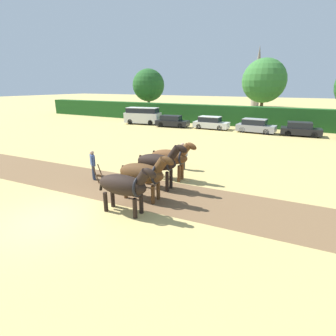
# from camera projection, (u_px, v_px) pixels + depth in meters

# --- Properties ---
(ground_plane) EXTENTS (240.00, 240.00, 0.00)m
(ground_plane) POSITION_uv_depth(u_px,v_px,m) (47.00, 220.00, 10.48)
(ground_plane) COLOR tan
(plowed_furrow_strip) EXTENTS (35.25, 5.68, 0.01)m
(plowed_furrow_strip) POSITION_uv_depth(u_px,v_px,m) (71.00, 178.00, 15.30)
(plowed_furrow_strip) COLOR brown
(plowed_furrow_strip) RESTS_ON ground
(hedgerow) EXTENTS (67.85, 1.71, 2.55)m
(hedgerow) POSITION_uv_depth(u_px,v_px,m) (236.00, 116.00, 34.66)
(hedgerow) COLOR #1E511E
(hedgerow) RESTS_ON ground
(tree_far_left) EXTENTS (5.37, 5.37, 7.82)m
(tree_far_left) POSITION_uv_depth(u_px,v_px,m) (148.00, 85.00, 44.38)
(tree_far_left) COLOR #4C3823
(tree_far_left) RESTS_ON ground
(tree_left) EXTENTS (6.05, 6.05, 8.77)m
(tree_left) POSITION_uv_depth(u_px,v_px,m) (264.00, 81.00, 36.62)
(tree_left) COLOR #4C3823
(tree_left) RESTS_ON ground
(church_spire) EXTENTS (2.23, 2.23, 14.45)m
(church_spire) POSITION_uv_depth(u_px,v_px,m) (257.00, 75.00, 65.54)
(church_spire) COLOR gray
(church_spire) RESTS_ON ground
(draft_horse_lead_left) EXTENTS (2.89, 1.02, 2.21)m
(draft_horse_lead_left) POSITION_uv_depth(u_px,v_px,m) (125.00, 185.00, 10.77)
(draft_horse_lead_left) COLOR black
(draft_horse_lead_left) RESTS_ON ground
(draft_horse_lead_right) EXTENTS (2.94, 1.10, 2.31)m
(draft_horse_lead_right) POSITION_uv_depth(u_px,v_px,m) (143.00, 173.00, 12.08)
(draft_horse_lead_right) COLOR #513319
(draft_horse_lead_right) RESTS_ON ground
(draft_horse_trail_left) EXTENTS (2.92, 0.98, 2.52)m
(draft_horse_trail_left) POSITION_uv_depth(u_px,v_px,m) (159.00, 162.00, 13.37)
(draft_horse_trail_left) COLOR black
(draft_horse_trail_left) RESTS_ON ground
(draft_horse_trail_right) EXTENTS (2.87, 0.98, 2.32)m
(draft_horse_trail_right) POSITION_uv_depth(u_px,v_px,m) (171.00, 157.00, 14.73)
(draft_horse_trail_right) COLOR brown
(draft_horse_trail_right) RESTS_ON ground
(plow) EXTENTS (1.50, 0.48, 1.13)m
(plow) POSITION_uv_depth(u_px,v_px,m) (109.00, 180.00, 14.10)
(plow) COLOR #4C331E
(plow) RESTS_ON ground
(farmer_at_plow) EXTENTS (0.56, 0.45, 1.69)m
(farmer_at_plow) POSITION_uv_depth(u_px,v_px,m) (93.00, 163.00, 14.74)
(farmer_at_plow) COLOR #28334C
(farmer_at_plow) RESTS_ON ground
(farmer_beside_team) EXTENTS (0.58, 0.45, 1.71)m
(farmer_beside_team) POSITION_uv_depth(u_px,v_px,m) (182.00, 154.00, 16.58)
(farmer_beside_team) COLOR #38332D
(farmer_beside_team) RESTS_ON ground
(parked_van) EXTENTS (5.12, 2.90, 2.23)m
(parked_van) POSITION_uv_depth(u_px,v_px,m) (143.00, 116.00, 36.05)
(parked_van) COLOR silver
(parked_van) RESTS_ON ground
(parked_car_left) EXTENTS (4.39, 2.23, 1.45)m
(parked_car_left) POSITION_uv_depth(u_px,v_px,m) (172.00, 121.00, 33.66)
(parked_car_left) COLOR black
(parked_car_left) RESTS_ON ground
(parked_car_center_left) EXTENTS (4.27, 1.85, 1.52)m
(parked_car_center_left) POSITION_uv_depth(u_px,v_px,m) (211.00, 123.00, 32.08)
(parked_car_center_left) COLOR silver
(parked_car_center_left) RESTS_ON ground
(parked_car_center) EXTENTS (4.29, 1.94, 1.55)m
(parked_car_center) POSITION_uv_depth(u_px,v_px,m) (255.00, 126.00, 29.54)
(parked_car_center) COLOR #9E9EA8
(parked_car_center) RESTS_ON ground
(parked_car_center_right) EXTENTS (4.11, 2.18, 1.45)m
(parked_car_center_right) POSITION_uv_depth(u_px,v_px,m) (300.00, 129.00, 27.73)
(parked_car_center_right) COLOR black
(parked_car_center_right) RESTS_ON ground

